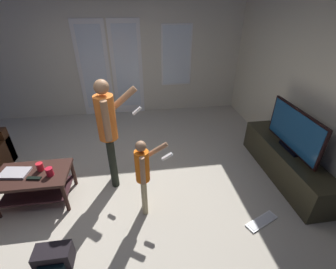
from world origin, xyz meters
TOP-DOWN VIEW (x-y plane):
  - ground_plane at (0.00, 0.00)m, footprint 5.57×5.50m
  - wall_back_with_doors at (0.02, 2.71)m, footprint 5.57×0.09m
  - wall_right_plain at (2.75, 0.00)m, footprint 0.06×5.50m
  - coffee_table at (-1.04, 0.00)m, footprint 0.90×0.56m
  - tv_stand at (2.47, -0.00)m, footprint 0.42×1.80m
  - flat_screen_tv at (2.47, -0.00)m, footprint 0.08×1.09m
  - person_adult at (-0.04, 0.22)m, footprint 0.58×0.47m
  - person_child at (0.37, -0.38)m, footprint 0.46×0.29m
  - backpack at (-0.59, -0.98)m, footprint 0.35×0.24m
  - loose_keyboard at (1.76, -0.78)m, footprint 0.46×0.29m
  - laptop_closed at (-1.25, 0.03)m, footprint 0.37×0.27m
  - cup_near_edge at (-0.94, 0.06)m, footprint 0.09×0.09m
  - cup_by_laptop at (-0.79, -0.06)m, footprint 0.09×0.09m
  - tv_remote_black at (-0.97, -0.11)m, footprint 0.18×0.08m

SIDE VIEW (x-z plane):
  - ground_plane at x=0.00m, z-range -0.02..0.00m
  - loose_keyboard at x=1.76m, z-range 0.00..0.02m
  - backpack at x=-0.59m, z-range 0.00..0.24m
  - tv_stand at x=2.47m, z-range 0.00..0.48m
  - coffee_table at x=-1.04m, z-range 0.10..0.55m
  - tv_remote_black at x=-0.97m, z-range 0.45..0.47m
  - laptop_closed at x=-1.25m, z-range 0.45..0.48m
  - cup_near_edge at x=-0.94m, z-range 0.45..0.56m
  - cup_by_laptop at x=-0.79m, z-range 0.45..0.56m
  - person_child at x=0.37m, z-range 0.11..1.15m
  - flat_screen_tv at x=2.47m, z-range 0.48..1.10m
  - person_adult at x=-0.04m, z-range 0.16..1.71m
  - wall_back_with_doors at x=0.02m, z-range -0.04..2.68m
  - wall_right_plain at x=2.75m, z-range 0.00..2.69m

